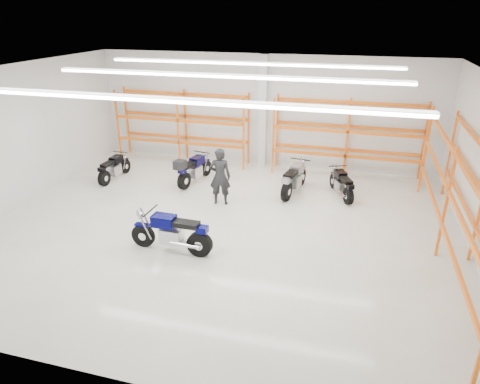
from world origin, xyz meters
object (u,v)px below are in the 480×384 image
(motorcycle_back_a, at_px, (113,169))
(motorcycle_back_d, at_px, (342,185))
(motorcycle_main, at_px, (174,234))
(structural_column, at_px, (263,112))
(motorcycle_back_c, at_px, (294,180))
(standing_man, at_px, (220,176))
(motorcycle_back_b, at_px, (192,170))

(motorcycle_back_a, bearing_deg, motorcycle_back_d, 4.47)
(motorcycle_main, height_order, structural_column, structural_column)
(motorcycle_back_c, distance_m, standing_man, 2.74)
(motorcycle_main, relative_size, structural_column, 0.52)
(motorcycle_back_a, height_order, structural_column, structural_column)
(structural_column, bearing_deg, motorcycle_main, -95.52)
(motorcycle_back_b, relative_size, standing_man, 1.16)
(motorcycle_back_b, height_order, motorcycle_back_c, motorcycle_back_b)
(motorcycle_back_c, bearing_deg, motorcycle_back_b, -178.51)
(motorcycle_main, relative_size, motorcycle_back_d, 1.27)
(motorcycle_main, distance_m, motorcycle_back_c, 5.42)
(motorcycle_main, bearing_deg, motorcycle_back_a, 135.61)
(motorcycle_main, xyz_separation_m, motorcycle_back_b, (-1.32, 4.73, 0.01))
(motorcycle_back_d, height_order, standing_man, standing_man)
(motorcycle_back_a, xyz_separation_m, motorcycle_back_d, (8.53, 0.67, -0.00))
(motorcycle_main, distance_m, standing_man, 3.36)
(motorcycle_back_d, relative_size, structural_column, 0.41)
(motorcycle_back_a, relative_size, motorcycle_back_d, 1.07)
(motorcycle_back_b, relative_size, motorcycle_back_d, 1.22)
(motorcycle_main, xyz_separation_m, structural_column, (0.72, 7.48, 1.71))
(motorcycle_back_d, bearing_deg, standing_man, -157.26)
(motorcycle_main, distance_m, motorcycle_back_b, 4.91)
(motorcycle_back_d, xyz_separation_m, structural_column, (-3.42, 2.51, 1.80))
(motorcycle_back_b, bearing_deg, motorcycle_main, -74.38)
(motorcycle_main, bearing_deg, motorcycle_back_d, 50.16)
(motorcycle_back_b, height_order, structural_column, structural_column)
(motorcycle_main, bearing_deg, motorcycle_back_b, 105.62)
(motorcycle_back_a, xyz_separation_m, motorcycle_back_c, (6.85, 0.53, 0.06))
(standing_man, bearing_deg, motorcycle_back_d, -166.91)
(motorcycle_back_d, bearing_deg, structural_column, 143.67)
(motorcycle_back_a, height_order, motorcycle_back_d, motorcycle_back_a)
(motorcycle_main, xyz_separation_m, motorcycle_back_a, (-4.39, 4.30, -0.09))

